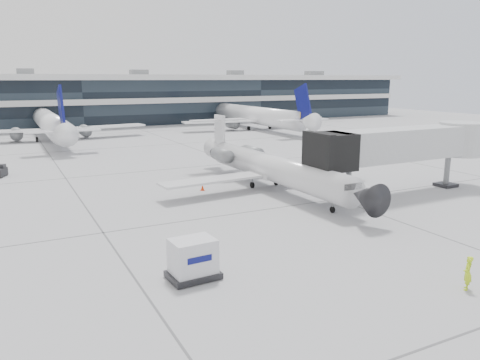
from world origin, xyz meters
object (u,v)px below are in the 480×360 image
regional_jet (270,167)px  ramp_worker (468,273)px  cargo_uld (193,259)px  jet_bridge (410,144)px

regional_jet → ramp_worker: bearing=-97.0°
regional_jet → cargo_uld: bearing=-132.6°
ramp_worker → cargo_uld: (-11.68, 7.43, 0.19)m
regional_jet → ramp_worker: (-2.40, -23.38, -1.27)m
jet_bridge → ramp_worker: (-12.90, -16.28, -3.64)m
regional_jet → cargo_uld: 21.31m
regional_jet → ramp_worker: 23.54m
regional_jet → jet_bridge: bearing=-35.2°
regional_jet → jet_bridge: regional_jet is taller
jet_bridge → cargo_uld: size_ratio=7.14×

